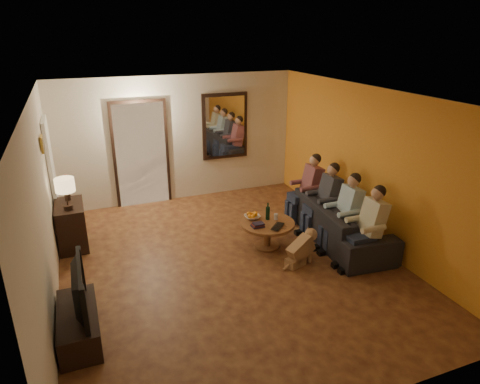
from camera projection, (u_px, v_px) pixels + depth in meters
name	position (u px, v px, depth m)	size (l,w,h in m)	color
floor	(229.00, 263.00, 6.73)	(5.00, 6.00, 0.01)	#471D13
ceiling	(228.00, 96.00, 5.79)	(5.00, 6.00, 0.01)	white
back_wall	(179.00, 139.00, 8.86)	(5.00, 0.02, 2.60)	beige
front_wall	(348.00, 298.00, 3.65)	(5.00, 0.02, 2.60)	beige
left_wall	(43.00, 211.00, 5.40)	(0.02, 6.00, 2.60)	beige
right_wall	(369.00, 167.00, 7.11)	(0.02, 6.00, 2.60)	beige
orange_accent	(369.00, 167.00, 7.11)	(0.01, 6.00, 2.60)	orange
kitchen_doorway	(141.00, 155.00, 8.66)	(1.00, 0.06, 2.10)	#FFE0A5
door_trim	(141.00, 155.00, 8.65)	(1.12, 0.04, 2.22)	black
fridge_glimpse	(154.00, 161.00, 8.81)	(0.45, 0.03, 1.70)	silver
mirror_frame	(225.00, 126.00, 9.10)	(1.00, 0.05, 1.40)	black
mirror_glass	(225.00, 126.00, 9.07)	(0.86, 0.02, 1.26)	white
white_door	(53.00, 176.00, 7.52)	(0.06, 0.85, 2.04)	white
framed_art	(42.00, 144.00, 6.35)	(0.03, 0.28, 0.24)	#B28C33
art_canvas	(43.00, 144.00, 6.35)	(0.01, 0.22, 0.18)	brown
dresser	(72.00, 225.00, 7.15)	(0.45, 0.84, 0.75)	black
table_lamp	(66.00, 194.00, 6.73)	(0.30, 0.30, 0.54)	beige
flower_vase	(66.00, 188.00, 7.13)	(0.14, 0.14, 0.44)	red
tv_stand	(79.00, 324.00, 5.05)	(0.45, 1.10, 0.37)	black
tv	(73.00, 290.00, 4.88)	(0.13, 1.02, 0.59)	black
sofa	(339.00, 221.00, 7.38)	(0.92, 2.36, 0.69)	black
person_a	(368.00, 230.00, 6.47)	(0.60, 0.40, 1.20)	tan
person_b	(346.00, 215.00, 6.99)	(0.60, 0.40, 1.20)	tan
person_c	(326.00, 202.00, 7.52)	(0.60, 0.40, 1.20)	tan
person_d	(309.00, 190.00, 8.04)	(0.60, 0.40, 1.20)	tan
dog	(301.00, 248.00, 6.61)	(0.56, 0.24, 0.56)	#9B7247
coffee_table	(267.00, 234.00, 7.16)	(0.91, 0.91, 0.45)	brown
bowl	(252.00, 217.00, 7.20)	(0.26, 0.26, 0.06)	white
oranges	(252.00, 213.00, 7.18)	(0.20, 0.20, 0.08)	orange
wine_bottle	(268.00, 211.00, 7.13)	(0.07, 0.07, 0.31)	black
wine_glass	(276.00, 217.00, 7.17)	(0.06, 0.06, 0.10)	silver
book_stack	(258.00, 225.00, 6.91)	(0.20, 0.15, 0.07)	black
laptop	(280.00, 227.00, 6.87)	(0.33, 0.21, 0.03)	black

